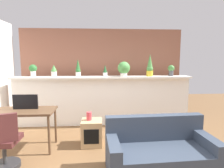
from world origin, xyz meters
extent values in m
plane|color=brown|center=(0.00, 0.00, 0.00)|extent=(12.00, 12.00, 0.00)
cube|color=white|center=(0.00, 2.00, 0.60)|extent=(4.42, 0.16, 1.21)
cube|color=white|center=(0.00, 1.96, 1.23)|extent=(4.42, 0.40, 0.04)
cube|color=#935B47|center=(0.00, 2.60, 1.25)|extent=(4.42, 0.10, 2.50)
cylinder|color=silver|center=(-1.69, 1.97, 1.32)|extent=(0.12, 0.12, 0.14)
sphere|color=#2D7033|center=(-1.69, 1.97, 1.46)|extent=(0.19, 0.19, 0.19)
cylinder|color=silver|center=(-1.19, 1.94, 1.32)|extent=(0.13, 0.13, 0.13)
cone|color=#4C9347|center=(-1.19, 1.94, 1.46)|extent=(0.14, 0.14, 0.16)
cylinder|color=silver|center=(-0.61, 1.99, 1.31)|extent=(0.13, 0.13, 0.11)
sphere|color=#2D7033|center=(-0.61, 1.99, 1.40)|extent=(0.12, 0.12, 0.12)
cone|color=#2D7033|center=(-0.61, 1.99, 1.55)|extent=(0.10, 0.10, 0.26)
cylinder|color=silver|center=(0.06, 1.94, 1.30)|extent=(0.11, 0.11, 0.10)
cone|color=#235B2D|center=(0.06, 1.94, 1.45)|extent=(0.10, 0.10, 0.19)
cylinder|color=silver|center=(0.52, 1.93, 1.30)|extent=(0.17, 0.17, 0.10)
sphere|color=#4C9347|center=(0.52, 1.93, 1.47)|extent=(0.31, 0.31, 0.31)
cylinder|color=gold|center=(1.18, 1.95, 1.32)|extent=(0.16, 0.16, 0.14)
sphere|color=#4C9347|center=(1.18, 1.95, 1.44)|extent=(0.16, 0.16, 0.16)
cone|color=#4C9347|center=(1.18, 1.95, 1.64)|extent=(0.14, 0.14, 0.34)
cylinder|color=#4C4C51|center=(1.75, 1.99, 1.32)|extent=(0.12, 0.12, 0.14)
sphere|color=#4C9347|center=(1.75, 1.99, 1.45)|extent=(0.16, 0.16, 0.16)
cylinder|color=brown|center=(-0.97, 0.49, 0.35)|extent=(0.04, 0.04, 0.71)
cylinder|color=brown|center=(-1.97, 0.99, 0.35)|extent=(0.04, 0.04, 0.71)
cylinder|color=brown|center=(-0.97, 0.99, 0.35)|extent=(0.04, 0.04, 0.71)
cube|color=brown|center=(-1.47, 0.74, 0.73)|extent=(1.10, 0.60, 0.04)
cube|color=black|center=(-1.47, 0.82, 0.89)|extent=(0.45, 0.04, 0.28)
cylinder|color=#262628|center=(-1.55, 0.12, 0.04)|extent=(0.44, 0.44, 0.07)
cylinder|color=#333333|center=(-1.55, 0.12, 0.24)|extent=(0.06, 0.06, 0.34)
cube|color=#4C2323|center=(-1.55, 0.12, 0.45)|extent=(0.44, 0.44, 0.08)
cube|color=#4C2323|center=(-1.49, -0.06, 0.70)|extent=(0.44, 0.22, 0.42)
cube|color=tan|center=(-0.24, 0.83, 0.25)|extent=(0.40, 0.40, 0.50)
cube|color=black|center=(-0.24, 0.64, 0.25)|extent=(0.28, 0.04, 0.28)
cylinder|color=#CC3D47|center=(-0.29, 0.84, 0.58)|extent=(0.10, 0.10, 0.16)
cube|color=#333D4C|center=(0.80, -0.19, 0.20)|extent=(1.59, 0.83, 0.40)
cube|color=#333D4C|center=(0.78, 0.11, 0.60)|extent=(1.57, 0.23, 0.40)
cube|color=#333D4C|center=(0.10, -0.22, 0.48)|extent=(0.19, 0.77, 0.16)
cube|color=#333D4C|center=(1.50, -0.16, 0.48)|extent=(0.19, 0.77, 0.16)
camera|label=1|loc=(-0.08, -2.73, 1.68)|focal=30.26mm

